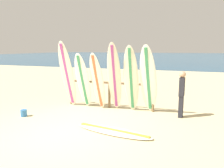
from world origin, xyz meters
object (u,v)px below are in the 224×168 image
(surfboard_leaning_center_right, at_px, (131,79))
(surfboard_lying_on_sand, at_px, (113,131))
(surfboard_leaning_left, at_px, (83,81))
(surfboard_leaning_center, at_px, (114,77))
(surfboard_leaning_center_left, at_px, (98,81))
(surfboard_rack, at_px, (109,89))
(surfboard_leaning_far_left, at_px, (67,74))
(sand_bucket, at_px, (24,113))
(surfboard_leaning_right, at_px, (148,80))
(beachgoer_standing, at_px, (182,92))

(surfboard_leaning_center_right, height_order, surfboard_lying_on_sand, surfboard_leaning_center_right)
(surfboard_leaning_left, height_order, surfboard_leaning_center_right, surfboard_leaning_center_right)
(surfboard_leaning_center, relative_size, surfboard_leaning_center_right, 1.04)
(surfboard_leaning_center_left, xyz_separation_m, surfboard_leaning_center_right, (1.26, 0.03, 0.13))
(surfboard_rack, distance_m, surfboard_leaning_center_left, 0.60)
(surfboard_leaning_center_right, bearing_deg, surfboard_leaning_left, -179.33)
(surfboard_leaning_far_left, xyz_separation_m, sand_bucket, (-0.78, -1.59, -1.16))
(sand_bucket, bearing_deg, surfboard_lying_on_sand, -5.57)
(surfboard_leaning_center_left, distance_m, surfboard_leaning_center, 0.69)
(surfboard_leaning_center_right, height_order, sand_bucket, surfboard_leaning_center_right)
(sand_bucket, bearing_deg, surfboard_leaning_right, 23.30)
(surfboard_leaning_center, xyz_separation_m, surfboard_leaning_right, (1.20, 0.09, -0.04))
(sand_bucket, bearing_deg, surfboard_rack, 40.67)
(surfboard_leaning_left, height_order, surfboard_leaning_center, surfboard_leaning_center)
(surfboard_leaning_left, bearing_deg, surfboard_rack, 23.06)
(surfboard_leaning_center, distance_m, sand_bucket, 3.32)
(surfboard_leaning_left, xyz_separation_m, sand_bucket, (-1.42, -1.62, -0.94))
(surfboard_leaning_right, distance_m, sand_bucket, 4.37)
(surfboard_leaning_center_left, distance_m, beachgoer_standing, 2.97)
(surfboard_rack, bearing_deg, surfboard_leaning_far_left, -164.81)
(surfboard_leaning_right, distance_m, surfboard_lying_on_sand, 2.39)
(surfboard_leaning_far_left, bearing_deg, sand_bucket, -116.08)
(surfboard_leaning_right, bearing_deg, surfboard_leaning_center_left, -178.01)
(surfboard_leaning_center_left, relative_size, surfboard_leaning_center_right, 0.89)
(surfboard_leaning_center, height_order, beachgoer_standing, surfboard_leaning_center)
(surfboard_leaning_center_right, height_order, beachgoer_standing, surfboard_leaning_center_right)
(surfboard_leaning_left, distance_m, surfboard_leaning_center, 1.28)
(sand_bucket, bearing_deg, surfboard_leaning_center, 30.53)
(surfboard_leaning_center, bearing_deg, sand_bucket, -149.47)
(beachgoer_standing, bearing_deg, surfboard_leaning_far_left, -178.97)
(surfboard_leaning_left, relative_size, beachgoer_standing, 1.37)
(surfboard_leaning_center_right, relative_size, surfboard_leaning_right, 0.99)
(surfboard_leaning_right, xyz_separation_m, surfboard_lying_on_sand, (-0.58, -2.00, -1.17))
(surfboard_leaning_left, height_order, surfboard_leaning_center_left, surfboard_leaning_center_left)
(sand_bucket, bearing_deg, surfboard_leaning_left, 48.73)
(surfboard_leaning_center_left, bearing_deg, surfboard_leaning_left, 178.87)
(surfboard_leaning_center, bearing_deg, surfboard_leaning_far_left, 179.96)
(surfboard_lying_on_sand, distance_m, sand_bucket, 3.33)
(surfboard_leaning_center_left, xyz_separation_m, surfboard_leaning_right, (1.86, 0.06, 0.14))
(surfboard_lying_on_sand, relative_size, beachgoer_standing, 1.53)
(surfboard_leaning_right, height_order, surfboard_lying_on_sand, surfboard_leaning_right)
(surfboard_rack, height_order, surfboard_leaning_right, surfboard_leaning_right)
(sand_bucket, bearing_deg, surfboard_leaning_center_right, 26.53)
(surfboard_rack, bearing_deg, surfboard_leaning_right, -12.36)
(surfboard_leaning_center_right, xyz_separation_m, beachgoer_standing, (1.70, 0.02, -0.35))
(surfboard_rack, distance_m, surfboard_leaning_right, 1.65)
(surfboard_leaning_right, height_order, beachgoer_standing, surfboard_leaning_right)
(surfboard_leaning_center, height_order, surfboard_lying_on_sand, surfboard_leaning_center)
(surfboard_leaning_left, height_order, sand_bucket, surfboard_leaning_left)
(surfboard_leaning_far_left, xyz_separation_m, surfboard_leaning_center_right, (2.51, 0.06, -0.08))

